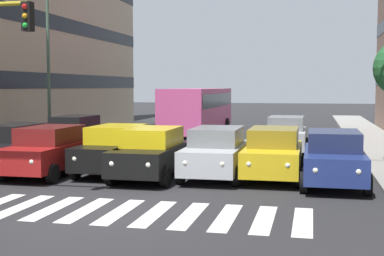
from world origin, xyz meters
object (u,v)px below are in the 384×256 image
bus_behind_traffic (199,107)px  street_lamp_left (379,34)px  street_lamp_right (55,53)px  car_3 (151,153)px  car_row2_1 (286,135)px  car_row2_0 (74,133)px  car_4 (116,149)px  car_0 (334,158)px  car_1 (273,153)px  car_6 (13,147)px  car_2 (216,152)px  car_5 (49,150)px

bus_behind_traffic → street_lamp_left: street_lamp_left is taller
street_lamp_left → street_lamp_right: size_ratio=1.00×
car_3 → car_row2_1: size_ratio=1.00×
car_row2_0 → car_4: bearing=127.1°
car_4 → car_row2_0: 7.10m
car_row2_1 → street_lamp_right: size_ratio=0.58×
car_0 → car_3: bearing=0.3°
car_1 → car_0: bearing=157.6°
car_4 → street_lamp_left: bearing=-174.1°
street_lamp_right → car_6: bearing=103.7°
car_row2_0 → street_lamp_right: (1.36, -0.89, 3.90)m
car_2 → street_lamp_left: 6.73m
car_2 → car_6: (7.69, 0.08, 0.00)m
car_2 → car_3: 2.22m
bus_behind_traffic → street_lamp_left: size_ratio=1.36×
car_4 → car_5: bearing=22.8°
street_lamp_left → car_row2_0: bearing=-19.6°
street_lamp_right → car_4: bearing=130.7°
car_1 → car_6: same height
car_row2_0 → car_row2_1: 10.10m
car_4 → street_lamp_left: 9.90m
car_2 → car_3: bearing=16.8°
car_3 → car_4: (1.57, -0.77, 0.00)m
car_3 → car_1: bearing=-168.4°
car_6 → car_row2_1: bearing=-142.5°
car_3 → street_lamp_left: size_ratio=0.58×
car_4 → car_row2_0: bearing=-52.9°
car_1 → street_lamp_right: (11.26, -6.49, 3.90)m
car_3 → car_row2_0: bearing=-47.7°
car_0 → car_row2_0: bearing=-28.4°
car_4 → street_lamp_right: size_ratio=0.58×
car_4 → street_lamp_right: (5.64, -6.55, 3.90)m
street_lamp_left → bus_behind_traffic: bearing=-56.2°
car_2 → car_row2_1: bearing=-105.2°
street_lamp_left → car_5: bearing=9.4°
car_1 → car_5: 7.84m
car_1 → car_row2_1: 7.17m
car_1 → car_row2_0: bearing=-29.5°
bus_behind_traffic → car_2: bearing=104.3°
car_3 → car_row2_0: (5.85, -6.43, 0.00)m
car_2 → car_4: size_ratio=1.00×
car_2 → car_row2_0: bearing=-36.0°
car_0 → car_4: 7.60m
car_1 → car_4: size_ratio=1.00×
car_0 → car_2: same height
car_2 → car_6: size_ratio=1.00×
car_0 → car_row2_0: (11.85, -6.40, 0.00)m
car_0 → car_row2_1: same height
car_6 → street_lamp_right: (1.64, -6.76, 3.90)m
car_1 → car_row2_1: bearing=-90.6°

